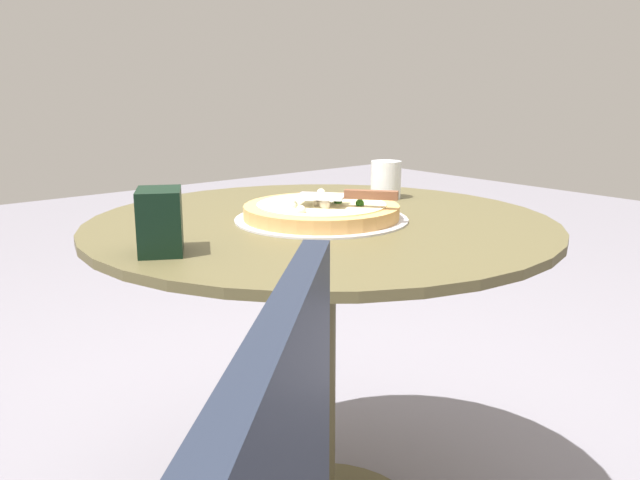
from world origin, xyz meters
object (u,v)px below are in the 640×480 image
Objects in this scene: pizza_on_tray at (320,212)px; patio_table at (321,303)px; drinking_cup at (386,180)px; napkin_dispenser at (160,221)px; pizza_server at (347,196)px.

patio_table is at bearing 85.85° from pizza_on_tray.
napkin_dispenser is (0.14, -0.69, 0.01)m from drinking_cup.
pizza_on_tray is at bearing -158.23° from pizza_server.
drinking_cup is 0.70m from napkin_dispenser.
pizza_server is at bearing -59.61° from drinking_cup.
napkin_dispenser is (0.04, -0.39, 0.24)m from patio_table.
pizza_server reaches higher than pizza_on_tray.
patio_table is 0.25m from pizza_server.
pizza_on_tray is at bearing -54.78° from napkin_dispenser.
patio_table is 0.39m from drinking_cup.
patio_table is at bearing -70.77° from drinking_cup.
napkin_dispenser is at bearing -78.39° from drinking_cup.
pizza_server is 0.41m from napkin_dispenser.
pizza_server reaches higher than patio_table.
pizza_server is at bearing 18.80° from patio_table.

